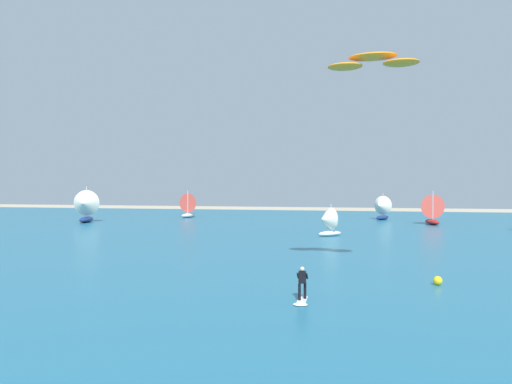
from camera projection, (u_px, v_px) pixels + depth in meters
name	position (u px, v px, depth m)	size (l,w,h in m)	color
ocean	(293.00, 233.00, 54.85)	(160.00, 90.00, 0.10)	#236B89
kitesurfer	(302.00, 289.00, 23.21)	(0.70, 1.95, 1.67)	white
kite	(373.00, 61.00, 28.81)	(5.62, 2.31, 0.83)	orange
sailboat_near_shore	(190.00, 205.00, 79.69)	(3.49, 4.01, 4.53)	silver
sailboat_outermost	(85.00, 206.00, 69.03)	(4.11, 4.70, 5.29)	navy
sailboat_mid_right	(381.00, 208.00, 74.21)	(3.39, 3.77, 4.19)	navy
sailboat_leading	(327.00, 221.00, 51.41)	(3.15, 3.02, 3.52)	white
sailboat_anchored_offshore	(431.00, 209.00, 66.34)	(3.59, 4.14, 4.70)	maroon
marker_buoy	(438.00, 281.00, 26.88)	(0.52, 0.52, 0.52)	yellow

